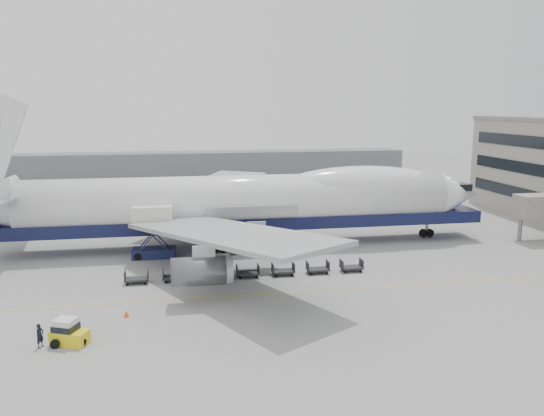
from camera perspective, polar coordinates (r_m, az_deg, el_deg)
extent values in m
plane|color=gray|center=(55.57, -1.89, -7.18)|extent=(260.00, 260.00, 0.00)
cube|color=gold|center=(49.96, -0.89, -9.28)|extent=(60.00, 0.15, 0.01)
cylinder|color=slate|center=(75.97, 25.12, -2.11)|extent=(0.50, 0.50, 3.00)
cube|color=slate|center=(123.10, -11.23, 4.27)|extent=(110.00, 8.00, 7.00)
cylinder|color=white|center=(65.75, -3.42, 0.77)|extent=(52.00, 6.40, 6.40)
cube|color=#0F1439|center=(66.37, -2.53, -1.38)|extent=(60.00, 5.76, 1.50)
cone|color=white|center=(74.81, 19.23, 1.41)|extent=(6.00, 6.40, 6.40)
ellipsoid|color=white|center=(69.01, 9.55, 2.60)|extent=(20.67, 5.78, 4.56)
cube|color=#9EA0A3|center=(51.66, -4.86, -2.73)|extent=(20.35, 26.74, 2.26)
cube|color=#9EA0A3|center=(79.64, -6.76, 2.05)|extent=(20.35, 26.74, 2.26)
cylinder|color=#595B60|center=(84.54, -8.95, 0.99)|extent=(4.80, 2.60, 2.60)
cylinder|color=#595B60|center=(76.04, -4.27, -0.01)|extent=(4.80, 2.60, 2.60)
cylinder|color=#595B60|center=(56.65, -2.20, -3.77)|extent=(4.80, 2.60, 2.60)
cylinder|color=#595B60|center=(47.54, -7.91, -6.76)|extent=(4.80, 2.60, 2.60)
cylinder|color=slate|center=(73.78, 16.30, -2.07)|extent=(0.36, 0.36, 2.50)
cylinder|color=black|center=(73.93, 16.27, -2.60)|extent=(1.10, 0.45, 1.10)
cylinder|color=slate|center=(63.51, -5.75, -3.74)|extent=(0.36, 0.36, 2.50)
cylinder|color=black|center=(63.69, -5.73, -4.35)|extent=(1.10, 0.45, 1.10)
cylinder|color=slate|center=(69.32, -6.13, -2.51)|extent=(0.36, 0.36, 2.50)
cylinder|color=black|center=(69.48, -6.12, -3.07)|extent=(1.10, 0.45, 1.10)
cube|color=#19204C|center=(63.13, -12.56, -4.71)|extent=(4.98, 2.50, 1.08)
cube|color=silver|center=(62.10, -12.73, -0.74)|extent=(4.60, 2.68, 2.16)
cube|color=#19204C|center=(61.52, -12.69, -2.95)|extent=(3.51, 0.22, 3.88)
cube|color=#19204C|center=(63.62, -12.61, -2.49)|extent=(3.51, 0.22, 3.88)
cube|color=slate|center=(63.64, -12.67, -0.46)|extent=(2.39, 1.25, 0.15)
cylinder|color=black|center=(62.32, -14.23, -5.08)|extent=(0.89, 0.34, 0.89)
cylinder|color=black|center=(64.21, -14.11, -4.60)|extent=(0.89, 0.34, 0.89)
cylinder|color=black|center=(62.14, -10.96, -4.99)|extent=(0.89, 0.34, 0.89)
cylinder|color=black|center=(64.04, -10.94, -4.51)|extent=(0.89, 0.34, 0.89)
cube|color=yellow|center=(42.80, -20.92, -12.85)|extent=(2.96, 2.31, 1.03)
cube|color=silver|center=(42.60, -21.33, -11.63)|extent=(1.89, 1.79, 0.93)
cube|color=black|center=(42.67, -21.31, -11.86)|extent=(2.01, 1.91, 0.47)
cylinder|color=black|center=(42.52, -22.33, -13.39)|extent=(0.65, 0.28, 0.65)
cylinder|color=black|center=(43.61, -21.99, -12.74)|extent=(0.65, 0.28, 0.65)
cylinder|color=black|center=(42.16, -19.78, -13.42)|extent=(0.65, 0.28, 0.65)
cylinder|color=black|center=(43.25, -19.51, -12.77)|extent=(0.65, 0.28, 0.65)
imported|color=black|center=(42.91, -23.69, -12.45)|extent=(0.71, 0.78, 1.78)
cone|color=#EE590C|center=(46.42, -15.41, -10.89)|extent=(0.40, 0.40, 0.63)
cube|color=#EE590C|center=(46.53, -15.39, -11.23)|extent=(0.43, 0.43, 0.03)
cube|color=#2D2D30|center=(54.43, -14.36, -7.42)|extent=(2.30, 1.35, 0.18)
cube|color=#2D2D30|center=(54.41, -15.55, -7.04)|extent=(0.08, 1.35, 0.90)
cube|color=#2D2D30|center=(54.23, -13.22, -6.99)|extent=(0.08, 1.35, 0.90)
cylinder|color=black|center=(54.08, -15.29, -7.92)|extent=(0.30, 0.12, 0.30)
cylinder|color=black|center=(55.12, -15.20, -7.56)|extent=(0.30, 0.12, 0.30)
cylinder|color=black|center=(53.94, -13.48, -7.88)|extent=(0.30, 0.12, 0.30)
cylinder|color=black|center=(54.98, -13.42, -7.52)|extent=(0.30, 0.12, 0.30)
cube|color=#2D2D30|center=(54.25, -10.44, -7.31)|extent=(2.30, 1.35, 0.18)
cube|color=#2D2D30|center=(54.16, -11.63, -6.95)|extent=(0.08, 1.35, 0.90)
cube|color=#2D2D30|center=(54.13, -9.29, -6.87)|extent=(0.08, 1.35, 0.90)
cylinder|color=black|center=(53.84, -11.35, -7.82)|extent=(0.30, 0.12, 0.30)
cylinder|color=black|center=(54.89, -11.33, -7.46)|extent=(0.30, 0.12, 0.30)
cylinder|color=black|center=(53.82, -9.52, -7.77)|extent=(0.30, 0.12, 0.30)
cylinder|color=black|center=(54.86, -9.54, -7.40)|extent=(0.30, 0.12, 0.30)
cube|color=#2D2D30|center=(54.33, -6.52, -7.17)|extent=(2.30, 1.35, 0.18)
cube|color=#2D2D30|center=(54.16, -7.70, -6.82)|extent=(0.08, 1.35, 0.90)
cube|color=#2D2D30|center=(54.28, -5.36, -6.72)|extent=(0.08, 1.35, 0.90)
cylinder|color=black|center=(53.86, -7.38, -7.69)|extent=(0.30, 0.12, 0.30)
cylinder|color=black|center=(54.90, -7.44, -7.33)|extent=(0.30, 0.12, 0.30)
cylinder|color=black|center=(53.95, -5.57, -7.62)|extent=(0.30, 0.12, 0.30)
cylinder|color=black|center=(54.99, -5.66, -7.26)|extent=(0.30, 0.12, 0.30)
cube|color=#2D2D30|center=(54.65, -2.63, -7.00)|extent=(2.30, 1.35, 0.18)
cube|color=#2D2D30|center=(54.41, -3.79, -6.65)|extent=(0.08, 1.35, 0.90)
cube|color=#2D2D30|center=(54.68, -1.48, -6.54)|extent=(0.08, 1.35, 0.90)
cylinder|color=black|center=(54.13, -3.45, -7.52)|extent=(0.30, 0.12, 0.30)
cylinder|color=black|center=(55.17, -3.58, -7.17)|extent=(0.30, 0.12, 0.30)
cylinder|color=black|center=(54.34, -1.65, -7.43)|extent=(0.30, 0.12, 0.30)
cylinder|color=black|center=(55.37, -1.82, -7.08)|extent=(0.30, 0.12, 0.30)
cube|color=#2D2D30|center=(55.22, 1.20, -6.80)|extent=(2.30, 1.35, 0.18)
cube|color=#2D2D30|center=(54.91, 0.07, -6.47)|extent=(0.08, 1.35, 0.90)
cube|color=#2D2D30|center=(55.32, 2.33, -6.34)|extent=(0.08, 1.35, 0.90)
cylinder|color=black|center=(54.65, 0.43, -7.32)|extent=(0.30, 0.12, 0.30)
cylinder|color=black|center=(55.68, 0.22, -6.97)|extent=(0.30, 0.12, 0.30)
cylinder|color=black|center=(54.97, 2.19, -7.22)|extent=(0.30, 0.12, 0.30)
cylinder|color=black|center=(55.99, 1.95, -6.88)|extent=(0.30, 0.12, 0.30)
cube|color=#2D2D30|center=(56.03, 4.93, -6.58)|extent=(2.30, 1.35, 0.18)
cube|color=#2D2D30|center=(55.65, 3.83, -6.25)|extent=(0.08, 1.35, 0.90)
cube|color=#2D2D30|center=(56.20, 6.02, -6.12)|extent=(0.08, 1.35, 0.90)
cylinder|color=black|center=(55.41, 4.21, -7.09)|extent=(0.30, 0.12, 0.30)
cylinder|color=black|center=(56.42, 3.94, -6.76)|extent=(0.30, 0.12, 0.30)
cylinder|color=black|center=(55.84, 5.92, -6.98)|extent=(0.30, 0.12, 0.30)
cylinder|color=black|center=(56.84, 5.61, -6.65)|extent=(0.30, 0.12, 0.30)
cube|color=#2D2D30|center=(57.07, 8.53, -6.33)|extent=(2.30, 1.35, 0.18)
cube|color=#2D2D30|center=(56.62, 7.48, -6.02)|extent=(0.08, 1.35, 0.90)
cube|color=#2D2D30|center=(57.30, 9.59, -5.88)|extent=(0.08, 1.35, 0.90)
cylinder|color=black|center=(56.40, 7.88, -6.84)|extent=(0.30, 0.12, 0.30)
cylinder|color=black|center=(57.40, 7.54, -6.52)|extent=(0.30, 0.12, 0.30)
cylinder|color=black|center=(56.93, 9.52, -6.72)|extent=(0.30, 0.12, 0.30)
cylinder|color=black|center=(57.92, 9.15, -6.40)|extent=(0.30, 0.12, 0.30)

